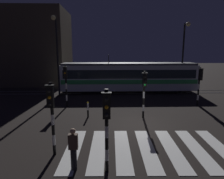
% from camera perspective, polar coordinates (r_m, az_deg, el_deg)
% --- Properties ---
extents(ground_plane, '(120.00, 120.00, 0.00)m').
position_cam_1_polar(ground_plane, '(12.75, 7.23, -10.28)').
color(ground_plane, black).
extents(rail_near, '(80.00, 0.12, 0.03)m').
position_cam_1_polar(rail_near, '(21.85, 3.36, -1.10)').
color(rail_near, '#59595E').
rests_on(rail_near, ground).
extents(rail_far, '(80.00, 0.12, 0.03)m').
position_cam_1_polar(rail_far, '(23.25, 3.04, -0.35)').
color(rail_far, '#59595E').
rests_on(rail_far, ground).
extents(crosswalk_zebra, '(7.83, 4.47, 0.02)m').
position_cam_1_polar(crosswalk_zebra, '(10.15, 9.86, -16.14)').
color(crosswalk_zebra, silver).
rests_on(crosswalk_zebra, ground).
extents(traffic_light_corner_near_left, '(0.36, 0.42, 3.30)m').
position_cam_1_polar(traffic_light_corner_near_left, '(9.01, -16.75, -5.16)').
color(traffic_light_corner_near_left, black).
rests_on(traffic_light_corner_near_left, ground).
extents(traffic_light_median_centre, '(0.36, 0.42, 3.24)m').
position_cam_1_polar(traffic_light_median_centre, '(13.78, 9.10, 0.53)').
color(traffic_light_median_centre, black).
rests_on(traffic_light_median_centre, ground).
extents(traffic_light_corner_far_left, '(0.36, 0.42, 3.42)m').
position_cam_1_polar(traffic_light_corner_far_left, '(16.76, -12.96, 2.69)').
color(traffic_light_corner_far_left, black).
rests_on(traffic_light_corner_far_left, ground).
extents(traffic_light_kerb_mid_left, '(0.36, 0.42, 3.26)m').
position_cam_1_polar(traffic_light_kerb_mid_left, '(7.42, -1.54, -8.41)').
color(traffic_light_kerb_mid_left, black).
rests_on(traffic_light_kerb_mid_left, ground).
extents(traffic_light_corner_far_right, '(0.36, 0.42, 3.23)m').
position_cam_1_polar(traffic_light_corner_far_right, '(18.19, 23.55, 2.29)').
color(traffic_light_corner_far_right, black).
rests_on(traffic_light_corner_far_right, ground).
extents(street_lamp_trackside_right, '(0.44, 1.21, 7.40)m').
position_cam_1_polar(street_lamp_trackside_right, '(23.08, 19.69, 10.59)').
color(street_lamp_trackside_right, black).
rests_on(street_lamp_trackside_right, ground).
extents(street_lamp_trackside_left, '(0.44, 1.21, 7.72)m').
position_cam_1_polar(street_lamp_trackside_left, '(20.52, -15.39, 11.33)').
color(street_lamp_trackside_left, black).
rests_on(street_lamp_trackside_left, ground).
extents(tram, '(14.79, 2.58, 4.15)m').
position_cam_1_polar(tram, '(22.32, 4.71, 3.64)').
color(tram, silver).
rests_on(tram, ground).
extents(pedestrian_waiting_at_kerb, '(0.36, 0.24, 1.71)m').
position_cam_1_polar(pedestrian_waiting_at_kerb, '(8.26, -10.86, -16.13)').
color(pedestrian_waiting_at_kerb, black).
rests_on(pedestrian_waiting_at_kerb, ground).
extents(bollard_island_edge, '(0.12, 0.12, 1.11)m').
position_cam_1_polar(bollard_island_edge, '(14.23, -6.83, -5.60)').
color(bollard_island_edge, black).
rests_on(bollard_island_edge, ground).
extents(building_backdrop, '(16.48, 8.00, 9.94)m').
position_cam_1_polar(building_backdrop, '(32.07, -27.32, 10.51)').
color(building_backdrop, '#42382D').
rests_on(building_backdrop, ground).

